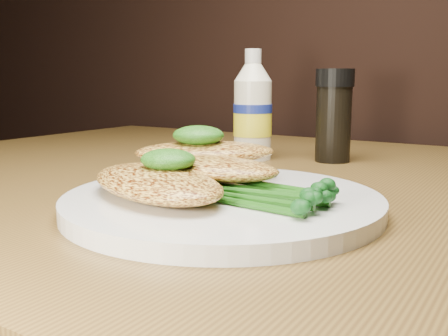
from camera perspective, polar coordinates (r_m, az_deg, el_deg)
The scene contains 9 objects.
plate at distance 0.46m, azimuth -0.18°, elevation -3.80°, with size 0.28×0.28×0.01m, color white.
chicken_front at distance 0.44m, azimuth -7.50°, elevation -1.60°, with size 0.16×0.09×0.03m, color #F1BC4C.
chicken_mid at distance 0.47m, azimuth -1.89°, elevation 0.06°, with size 0.14×0.07×0.02m, color #F1BC4C.
chicken_back at distance 0.52m, azimuth -2.09°, elevation 1.76°, with size 0.14×0.07×0.02m, color #F1BC4C.
pesto_front at distance 0.45m, azimuth -6.20°, elevation 0.94°, with size 0.05×0.05×0.02m, color #0E3808.
pesto_back at distance 0.51m, azimuth -2.85°, elevation 3.63°, with size 0.05×0.05×0.02m, color #0E3808.
broccolini_bundle at distance 0.43m, azimuth 4.01°, elevation -2.37°, with size 0.14×0.11×0.02m, color #1C5512, non-canonical shape.
mayo_bottle at distance 0.74m, azimuth 3.19°, elevation 6.98°, with size 0.05×0.05×0.15m, color white, non-canonical shape.
pepper_grinder at distance 0.73m, azimuth 12.03°, elevation 5.66°, with size 0.05×0.05×0.13m, color black, non-canonical shape.
Camera 1 is at (0.26, 0.51, 0.87)m, focal length 41.37 mm.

